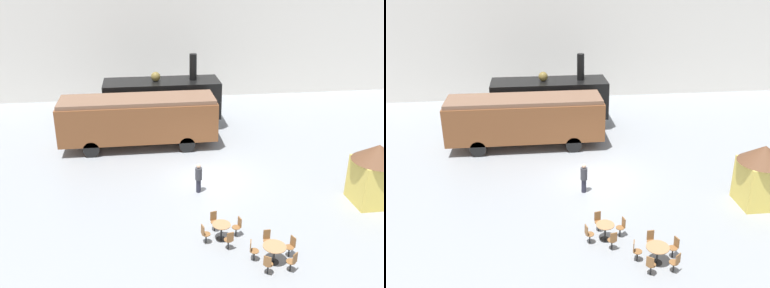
{
  "view_description": "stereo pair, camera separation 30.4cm",
  "coord_description": "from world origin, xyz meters",
  "views": [
    {
      "loc": [
        -3.63,
        -20.13,
        10.59
      ],
      "look_at": [
        -0.87,
        1.0,
        1.6
      ],
      "focal_mm": 40.0,
      "sensor_mm": 36.0,
      "label": 1
    },
    {
      "loc": [
        -3.33,
        -20.16,
        10.59
      ],
      "look_at": [
        -0.87,
        1.0,
        1.6
      ],
      "focal_mm": 40.0,
      "sensor_mm": 36.0,
      "label": 2
    }
  ],
  "objects": [
    {
      "name": "cafe_chair_4",
      "position": [
        1.18,
        -6.44,
        0.51
      ],
      "size": [
        0.36,
        0.36,
        0.87
      ],
      "rotation": [
        0.0,
        0.0,
        11.03
      ],
      "color": "black",
      "rests_on": "ground_plane"
    },
    {
      "name": "cafe_chair_0",
      "position": [
        0.43,
        -7.03,
        0.51
      ],
      "size": [
        0.39,
        0.37,
        0.87
      ],
      "rotation": [
        0.0,
        0.0,
        6.01
      ],
      "color": "black",
      "rests_on": "ground_plane"
    },
    {
      "name": "cafe_chair_3",
      "position": [
        1.98,
        -6.97,
        0.51
      ],
      "size": [
        0.39,
        0.37,
        0.87
      ],
      "rotation": [
        0.0,
        0.0,
        9.77
      ],
      "color": "black",
      "rests_on": "ground_plane"
    },
    {
      "name": "cafe_chair_5",
      "position": [
        -1.23,
        -5.73,
        0.51
      ],
      "size": [
        0.38,
        0.36,
        0.87
      ],
      "rotation": [
        0.0,
        0.0,
        6.52
      ],
      "color": "black",
      "rests_on": "ground_plane"
    },
    {
      "name": "ticket_kiosk",
      "position": [
        7.19,
        -3.5,
        1.67
      ],
      "size": [
        2.34,
        2.34,
        3.0
      ],
      "color": "#DBC151",
      "rests_on": "ground_plane"
    },
    {
      "name": "cafe_table_mid",
      "position": [
        -0.5,
        -5.55,
        0.56
      ],
      "size": [
        0.76,
        0.76,
        0.74
      ],
      "color": "black",
      "rests_on": "ground_plane"
    },
    {
      "name": "steam_locomotive",
      "position": [
        -1.99,
        8.26,
        2.04
      ],
      "size": [
        7.85,
        2.69,
        5.06
      ],
      "color": "black",
      "rests_on": "ground_plane"
    },
    {
      "name": "cafe_chair_2",
      "position": [
        1.72,
        -7.9,
        0.51
      ],
      "size": [
        0.4,
        0.4,
        0.87
      ],
      "rotation": [
        0.0,
        0.0,
        8.52
      ],
      "color": "black",
      "rests_on": "ground_plane"
    },
    {
      "name": "passenger_coach_wooden",
      "position": [
        -3.68,
        4.83,
        1.88
      ],
      "size": [
        9.49,
        2.77,
        3.17
      ],
      "color": "brown",
      "rests_on": "ground_plane"
    },
    {
      "name": "cafe_chair_7",
      "position": [
        0.23,
        -5.38,
        0.51
      ],
      "size": [
        0.38,
        0.36,
        0.87
      ],
      "rotation": [
        0.0,
        0.0,
        9.66
      ],
      "color": "black",
      "rests_on": "ground_plane"
    },
    {
      "name": "cafe_chair_6",
      "position": [
        -0.33,
        -6.28,
        0.51
      ],
      "size": [
        0.36,
        0.38,
        0.87
      ],
      "rotation": [
        0.0,
        0.0,
        8.09
      ],
      "color": "black",
      "rests_on": "ground_plane"
    },
    {
      "name": "backdrop_wall",
      "position": [
        0.0,
        15.33,
        4.5
      ],
      "size": [
        44.0,
        0.15,
        9.0
      ],
      "color": "silver",
      "rests_on": "ground_plane"
    },
    {
      "name": "ground_plane",
      "position": [
        0.0,
        0.0,
        0.0
      ],
      "size": [
        80.0,
        80.0,
        0.0
      ],
      "primitive_type": "plane",
      "color": "gray"
    },
    {
      "name": "cafe_table_near",
      "position": [
        1.21,
        -7.25,
        0.59
      ],
      "size": [
        0.89,
        0.89,
        0.74
      ],
      "color": "black",
      "rests_on": "ground_plane"
    },
    {
      "name": "visitor_person",
      "position": [
        -0.86,
        -1.43,
        0.83
      ],
      "size": [
        0.34,
        0.34,
        1.54
      ],
      "color": "#262633",
      "rests_on": "ground_plane"
    },
    {
      "name": "cafe_chair_1",
      "position": [
        0.75,
        -7.93,
        0.51
      ],
      "size": [
        0.4,
        0.4,
        0.87
      ],
      "rotation": [
        0.0,
        0.0,
        7.26
      ],
      "color": "black",
      "rests_on": "ground_plane"
    },
    {
      "name": "cafe_chair_8",
      "position": [
        -0.67,
        -4.82,
        0.51
      ],
      "size": [
        0.36,
        0.38,
        0.87
      ],
      "rotation": [
        0.0,
        0.0,
        11.23
      ],
      "color": "black",
      "rests_on": "ground_plane"
    }
  ]
}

